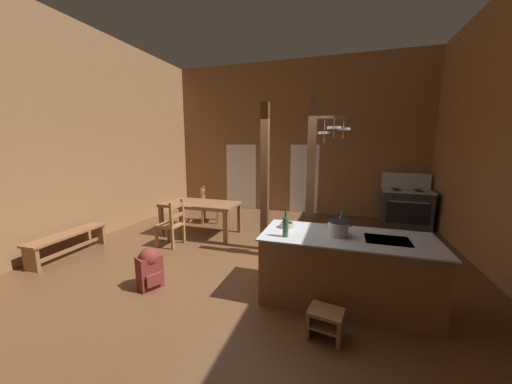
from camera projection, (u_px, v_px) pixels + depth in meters
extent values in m
cube|color=brown|center=(247.00, 272.00, 4.48)|extent=(8.17, 9.08, 0.10)
cube|color=brown|center=(293.00, 139.00, 8.04)|extent=(8.17, 0.14, 4.46)
cube|color=brown|center=(64.00, 135.00, 5.20)|extent=(0.14, 9.08, 4.46)
cube|color=white|center=(241.00, 177.00, 8.67)|extent=(1.00, 0.01, 2.05)
cube|color=white|center=(304.00, 179.00, 8.07)|extent=(0.84, 0.01, 2.05)
cube|color=brown|center=(345.00, 269.00, 3.51)|extent=(2.10, 0.91, 0.87)
cube|color=#A8AAB2|center=(347.00, 237.00, 3.43)|extent=(2.16, 0.97, 0.02)
cube|color=black|center=(388.00, 240.00, 3.29)|extent=(0.52, 0.40, 0.00)
cube|color=black|center=(343.00, 281.00, 3.98)|extent=(2.00, 0.05, 0.10)
cube|color=#2E2E2E|center=(405.00, 209.00, 6.76)|extent=(1.14, 0.82, 0.90)
cube|color=black|center=(408.00, 214.00, 6.41)|extent=(0.93, 0.06, 0.52)
cylinder|color=#A8AAB2|center=(409.00, 202.00, 6.34)|extent=(0.83, 0.07, 0.02)
cube|color=#A8AAB2|center=(407.00, 191.00, 6.68)|extent=(1.18, 0.86, 0.03)
cube|color=#A8AAB2|center=(406.00, 181.00, 6.98)|extent=(1.14, 0.10, 0.40)
cylinder|color=black|center=(420.00, 191.00, 6.45)|extent=(0.21, 0.21, 0.01)
cylinder|color=black|center=(397.00, 190.00, 6.63)|extent=(0.21, 0.21, 0.01)
cylinder|color=black|center=(417.00, 190.00, 6.73)|extent=(0.21, 0.21, 0.01)
cylinder|color=black|center=(395.00, 188.00, 6.91)|extent=(0.21, 0.21, 0.01)
cylinder|color=black|center=(426.00, 198.00, 6.21)|extent=(0.05, 0.03, 0.04)
cylinder|color=black|center=(415.00, 198.00, 6.29)|extent=(0.05, 0.03, 0.04)
cylinder|color=black|center=(404.00, 197.00, 6.37)|extent=(0.05, 0.03, 0.04)
cylinder|color=black|center=(394.00, 196.00, 6.45)|extent=(0.05, 0.03, 0.04)
cube|color=brown|center=(311.00, 183.00, 4.57)|extent=(0.15, 0.15, 2.81)
cube|color=brown|center=(328.00, 117.00, 4.33)|extent=(0.64, 0.13, 0.06)
cylinder|color=#A8AAB2|center=(325.00, 124.00, 4.36)|extent=(0.01, 0.01, 0.24)
cylinder|color=#A8AAB2|center=(324.00, 133.00, 4.38)|extent=(0.25, 0.25, 0.04)
cylinder|color=#A8AAB2|center=(324.00, 138.00, 4.40)|extent=(0.02, 0.02, 0.14)
cylinder|color=#A8AAB2|center=(334.00, 122.00, 4.32)|extent=(0.01, 0.01, 0.16)
cylinder|color=#A8AAB2|center=(334.00, 128.00, 4.34)|extent=(0.25, 0.25, 0.04)
cylinder|color=#A8AAB2|center=(334.00, 133.00, 4.35)|extent=(0.02, 0.02, 0.14)
cylinder|color=#A8AAB2|center=(344.00, 122.00, 4.29)|extent=(0.01, 0.01, 0.18)
cylinder|color=#A8AAB2|center=(343.00, 129.00, 4.31)|extent=(0.22, 0.22, 0.04)
cylinder|color=#A8AAB2|center=(343.00, 134.00, 4.32)|extent=(0.02, 0.02, 0.14)
cube|color=brown|center=(265.00, 179.00, 5.08)|extent=(0.14, 0.14, 2.81)
cube|color=olive|center=(326.00, 312.00, 2.85)|extent=(0.40, 0.34, 0.04)
cube|color=olive|center=(311.00, 320.00, 2.95)|extent=(0.09, 0.28, 0.26)
cube|color=olive|center=(341.00, 329.00, 2.81)|extent=(0.09, 0.28, 0.26)
cube|color=olive|center=(325.00, 324.00, 2.88)|extent=(0.36, 0.33, 0.03)
cube|color=brown|center=(201.00, 204.00, 6.11)|extent=(1.71, 0.91, 0.06)
cube|color=brown|center=(181.00, 213.00, 6.78)|extent=(0.08, 0.08, 0.68)
cube|color=brown|center=(239.00, 218.00, 6.30)|extent=(0.08, 0.08, 0.68)
cube|color=brown|center=(161.00, 221.00, 6.05)|extent=(0.08, 0.08, 0.68)
cube|color=brown|center=(225.00, 228.00, 5.57)|extent=(0.08, 0.08, 0.68)
cube|color=olive|center=(170.00, 225.00, 5.46)|extent=(0.45, 0.45, 0.04)
cube|color=olive|center=(157.00, 237.00, 5.39)|extent=(0.05, 0.05, 0.41)
cube|color=olive|center=(169.00, 232.00, 5.74)|extent=(0.05, 0.05, 0.41)
cube|color=olive|center=(172.00, 226.00, 5.22)|extent=(0.05, 0.05, 0.95)
cube|color=olive|center=(183.00, 221.00, 5.57)|extent=(0.05, 0.05, 0.95)
cube|color=olive|center=(177.00, 206.00, 5.33)|extent=(0.05, 0.38, 0.07)
cube|color=olive|center=(177.00, 215.00, 5.36)|extent=(0.05, 0.38, 0.07)
cube|color=olive|center=(210.00, 206.00, 7.13)|extent=(0.56, 0.56, 0.04)
cube|color=olive|center=(219.00, 213.00, 7.36)|extent=(0.06, 0.06, 0.41)
cube|color=olive|center=(217.00, 216.00, 6.99)|extent=(0.06, 0.06, 0.41)
cube|color=olive|center=(204.00, 203.00, 7.30)|extent=(0.06, 0.06, 0.95)
cube|color=olive|center=(202.00, 206.00, 6.92)|extent=(0.06, 0.06, 0.95)
cube|color=olive|center=(203.00, 191.00, 7.05)|extent=(0.16, 0.37, 0.07)
cube|color=olive|center=(203.00, 198.00, 7.08)|extent=(0.16, 0.37, 0.07)
cube|color=brown|center=(67.00, 234.00, 4.93)|extent=(0.41, 1.44, 0.04)
cube|color=brown|center=(31.00, 260.00, 4.34)|extent=(0.31, 0.07, 0.40)
cube|color=brown|center=(98.00, 234.00, 5.59)|extent=(0.31, 0.07, 0.40)
cube|color=brown|center=(69.00, 250.00, 4.98)|extent=(0.10, 1.23, 0.06)
cube|color=maroon|center=(150.00, 272.00, 3.85)|extent=(0.34, 0.38, 0.48)
cube|color=maroon|center=(154.00, 280.00, 3.77)|extent=(0.15, 0.23, 0.17)
cylinder|color=black|center=(152.00, 267.00, 4.00)|extent=(0.05, 0.05, 0.38)
cylinder|color=black|center=(139.00, 271.00, 3.86)|extent=(0.05, 0.05, 0.38)
sphere|color=maroon|center=(149.00, 257.00, 3.81)|extent=(0.36, 0.36, 0.27)
cylinder|color=#A8AAB2|center=(338.00, 229.00, 3.43)|extent=(0.25, 0.25, 0.18)
cylinder|color=black|center=(339.00, 221.00, 3.41)|extent=(0.26, 0.26, 0.01)
cylinder|color=#A8AAB2|center=(327.00, 224.00, 3.46)|extent=(0.05, 0.02, 0.02)
cylinder|color=#A8AAB2|center=(350.00, 226.00, 3.38)|extent=(0.05, 0.02, 0.02)
cylinder|color=#B2A893|center=(287.00, 225.00, 3.79)|extent=(0.20, 0.20, 0.07)
cylinder|color=black|center=(287.00, 222.00, 3.78)|extent=(0.16, 0.16, 0.00)
cylinder|color=#2D5638|center=(341.00, 224.00, 3.61)|extent=(0.06, 0.06, 0.20)
cylinder|color=#2D5638|center=(342.00, 214.00, 3.59)|extent=(0.02, 0.02, 0.07)
cylinder|color=#2D5638|center=(286.00, 227.00, 3.39)|extent=(0.07, 0.07, 0.25)
cylinder|color=#2D5638|center=(286.00, 214.00, 3.36)|extent=(0.03, 0.03, 0.09)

